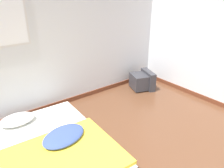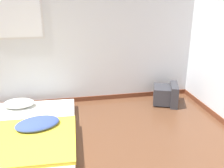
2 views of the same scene
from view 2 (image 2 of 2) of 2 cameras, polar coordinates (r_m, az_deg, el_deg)
The scene contains 3 objects.
wall_back at distance 4.67m, azimuth -16.71°, elevation 10.34°, with size 8.25×0.08×2.60m.
mattress_bed at distance 3.91m, azimuth -18.98°, elevation -10.29°, with size 1.49×2.04×0.30m.
crt_tv at distance 4.88m, azimuth 12.35°, elevation -2.35°, with size 0.58×0.59×0.40m.
Camera 2 is at (0.45, -2.04, 2.01)m, focal length 40.00 mm.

